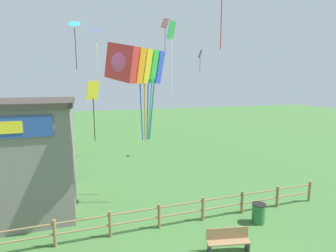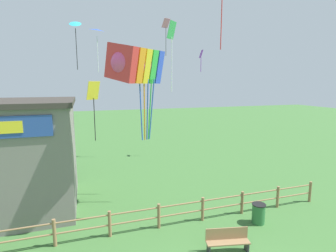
% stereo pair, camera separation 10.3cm
% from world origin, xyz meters
% --- Properties ---
extents(wooden_fence, '(15.32, 0.14, 1.15)m').
position_xyz_m(wooden_fence, '(-0.00, 5.08, 0.65)').
color(wooden_fence, olive).
rests_on(wooden_fence, ground_plane).
extents(park_bench_near_fence, '(1.72, 0.74, 0.93)m').
position_xyz_m(park_bench_near_fence, '(0.97, 2.63, 0.49)').
color(park_bench_near_fence, olive).
rests_on(park_bench_near_fence, ground_plane).
extents(trash_bin, '(0.63, 0.63, 0.94)m').
position_xyz_m(trash_bin, '(3.46, 4.04, 0.47)').
color(trash_bin, '#2D6B38').
rests_on(trash_bin, ground_plane).
extents(kite_rainbow_parafoil, '(3.05, 2.89, 4.25)m').
position_xyz_m(kite_rainbow_parafoil, '(-1.82, 6.06, 7.30)').
color(kite_rainbow_parafoil, '#E54C8C').
extents(kite_green_diamond, '(0.66, 0.64, 3.75)m').
position_xyz_m(kite_green_diamond, '(0.64, 8.41, 8.62)').
color(kite_green_diamond, green).
extents(kite_purple_streamer, '(0.30, 0.53, 1.83)m').
position_xyz_m(kite_purple_streamer, '(5.74, 15.56, 8.70)').
color(kite_purple_streamer, purple).
extents(kite_cyan_delta, '(0.90, 0.81, 3.35)m').
position_xyz_m(kite_cyan_delta, '(-4.32, 14.35, 10.29)').
color(kite_cyan_delta, '#2DB2C6').
extents(kite_yellow_diamond, '(0.85, 0.72, 3.59)m').
position_xyz_m(kite_yellow_diamond, '(-3.46, 10.82, 5.59)').
color(kite_yellow_diamond, yellow).
extents(kite_pink_diamond, '(0.70, 0.62, 2.98)m').
position_xyz_m(kite_pink_diamond, '(2.77, 16.15, 10.84)').
color(kite_pink_diamond, pink).
extents(kite_blue_delta, '(1.73, 1.73, 3.59)m').
position_xyz_m(kite_blue_delta, '(-2.72, 17.41, 10.71)').
color(kite_blue_delta, blue).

